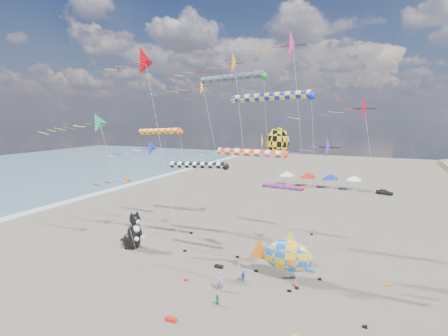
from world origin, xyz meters
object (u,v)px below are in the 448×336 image
person_adult (221,282)px  fish_inflatable (287,255)px  child_blue (243,276)px  cat_inflatable (133,230)px  parked_car (385,192)px  child_green (217,300)px

person_adult → fish_inflatable: bearing=12.4°
fish_inflatable → child_blue: fish_inflatable is taller
cat_inflatable → fish_inflatable: (19.30, -0.50, 0.12)m
child_blue → parked_car: (13.05, 48.14, 0.02)m
child_blue → fish_inflatable: bearing=-35.3°
cat_inflatable → fish_inflatable: 19.30m
fish_inflatable → person_adult: bearing=-136.5°
cat_inflatable → person_adult: bearing=-4.5°
parked_car → person_adult: bearing=178.2°
fish_inflatable → child_blue: bearing=-150.7°
cat_inflatable → person_adult: size_ratio=2.70×
fish_inflatable → child_green: fish_inflatable is taller
person_adult → cat_inflatable: bearing=128.7°
person_adult → child_green: bearing=-102.7°
person_adult → child_blue: 2.94m
cat_inflatable → child_green: 17.09m
child_blue → cat_inflatable: bearing=105.9°
child_blue → parked_car: bearing=10.3°
cat_inflatable → child_blue: bearing=6.2°
cat_inflatable → person_adult: 15.29m
person_adult → parked_car: person_adult is taller
fish_inflatable → parked_car: (9.26, 46.02, -1.97)m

